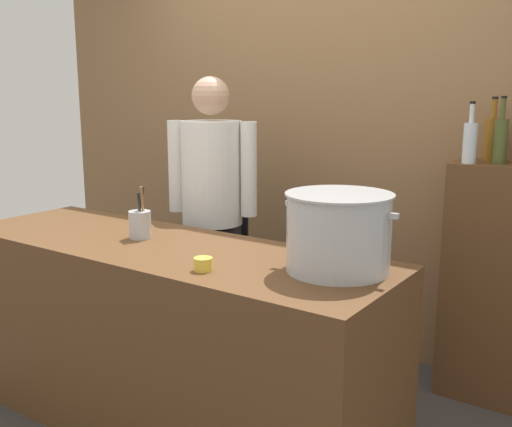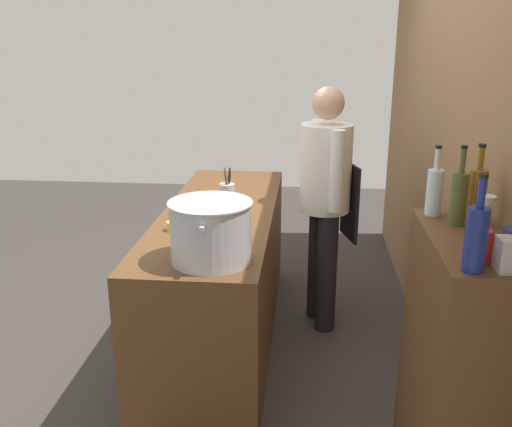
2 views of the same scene
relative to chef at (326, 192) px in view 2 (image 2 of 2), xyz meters
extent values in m
plane|color=#383330|center=(0.26, -0.68, -0.96)|extent=(8.00, 8.00, 0.00)
cube|color=olive|center=(0.26, 0.72, 0.54)|extent=(4.40, 0.10, 3.00)
cube|color=brown|center=(0.26, -0.68, -0.51)|extent=(2.18, 0.70, 0.90)
cube|color=brown|center=(1.58, 0.51, -0.35)|extent=(0.76, 0.32, 1.23)
cylinder|color=black|center=(0.10, 0.02, -0.54)|extent=(0.14, 0.14, 0.84)
cylinder|color=black|center=(-0.09, -0.03, -0.54)|extent=(0.14, 0.14, 0.84)
cylinder|color=white|center=(0.00, 0.00, 0.17)|extent=(0.34, 0.34, 0.58)
cube|color=black|center=(-0.05, 0.17, -0.07)|extent=(0.29, 0.10, 0.52)
cylinder|color=white|center=(0.21, 0.06, 0.19)|extent=(0.09, 0.09, 0.52)
cylinder|color=white|center=(-0.21, -0.07, 0.19)|extent=(0.09, 0.09, 0.52)
sphere|color=tan|center=(0.00, 0.00, 0.59)|extent=(0.21, 0.21, 0.21)
cylinder|color=#B7BABF|center=(1.10, -0.59, 0.08)|extent=(0.40, 0.40, 0.30)
cylinder|color=#B7BABF|center=(1.10, -0.59, 0.24)|extent=(0.41, 0.41, 0.01)
cube|color=#B7BABF|center=(0.88, -0.59, 0.18)|extent=(0.04, 0.02, 0.02)
cube|color=#B7BABF|center=(1.31, -0.59, 0.18)|extent=(0.04, 0.02, 0.02)
cylinder|color=#B7BABF|center=(0.09, -0.65, 0.00)|extent=(0.10, 0.10, 0.13)
cylinder|color=olive|center=(0.11, -0.65, 0.07)|extent=(0.03, 0.05, 0.23)
cylinder|color=#262626|center=(0.07, -0.64, 0.05)|extent=(0.03, 0.03, 0.20)
cylinder|color=#262626|center=(0.10, -0.65, 0.06)|extent=(0.01, 0.03, 0.20)
cylinder|color=#262626|center=(0.08, -0.65, 0.07)|extent=(0.04, 0.04, 0.22)
cylinder|color=yellow|center=(0.67, -0.89, -0.04)|extent=(0.07, 0.07, 0.05)
cylinder|color=#8C5919|center=(1.35, 0.57, 0.38)|extent=(0.08, 0.08, 0.22)
cylinder|color=#8C5919|center=(1.35, 0.57, 0.53)|extent=(0.03, 0.03, 0.09)
cylinder|color=black|center=(1.35, 0.57, 0.58)|extent=(0.03, 0.03, 0.01)
cylinder|color=silver|center=(1.29, 0.42, 0.37)|extent=(0.07, 0.07, 0.20)
cylinder|color=silver|center=(1.29, 0.42, 0.51)|extent=(0.02, 0.02, 0.09)
cylinder|color=black|center=(1.29, 0.42, 0.56)|extent=(0.03, 0.03, 0.01)
cylinder|color=navy|center=(1.90, 0.42, 0.38)|extent=(0.07, 0.07, 0.22)
cylinder|color=navy|center=(1.90, 0.42, 0.53)|extent=(0.03, 0.03, 0.10)
cylinder|color=black|center=(1.90, 0.42, 0.59)|extent=(0.03, 0.03, 0.01)
cylinder|color=#475123|center=(1.42, 0.48, 0.37)|extent=(0.07, 0.07, 0.22)
cylinder|color=#475123|center=(1.42, 0.48, 0.53)|extent=(0.02, 0.02, 0.10)
cylinder|color=black|center=(1.42, 0.48, 0.59)|extent=(0.03, 0.03, 0.01)
cylinder|color=silver|center=(1.50, 0.57, 0.27)|extent=(0.06, 0.06, 0.01)
cylinder|color=silver|center=(1.50, 0.57, 0.31)|extent=(0.01, 0.01, 0.07)
cone|color=silver|center=(1.50, 0.57, 0.38)|extent=(0.06, 0.06, 0.08)
cube|color=red|center=(1.80, 0.46, 0.32)|extent=(0.07, 0.07, 0.11)
cube|color=#B2B2B7|center=(1.89, 0.54, 0.32)|extent=(0.09, 0.09, 0.11)
camera|label=1|loc=(2.10, -2.58, 0.62)|focal=41.75mm
camera|label=2|loc=(3.66, -0.13, 1.01)|focal=39.52mm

